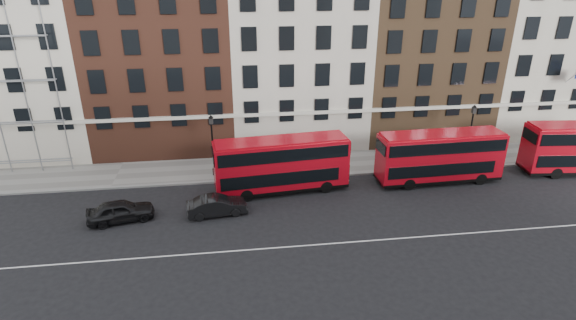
{
  "coord_description": "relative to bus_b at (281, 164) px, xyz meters",
  "views": [
    {
      "loc": [
        -6.63,
        -25.85,
        16.35
      ],
      "look_at": [
        -2.54,
        5.0,
        3.0
      ],
      "focal_mm": 28.0,
      "sensor_mm": 36.0,
      "label": 1
    }
  ],
  "objects": [
    {
      "name": "iron_railings",
      "position": [
        2.98,
        6.86,
        -1.7
      ],
      "size": [
        6.6,
        0.06,
        1.0
      ],
      "primitive_type": null,
      "color": "black",
      "rests_on": "pavement"
    },
    {
      "name": "lamp_post_right",
      "position": [
        17.28,
        3.32,
        0.73
      ],
      "size": [
        0.44,
        0.44,
        5.33
      ],
      "color": "black",
      "rests_on": "pavement"
    },
    {
      "name": "ground",
      "position": [
        2.98,
        -5.84,
        -2.35
      ],
      "size": [
        120.0,
        120.0,
        0.0
      ],
      "primitive_type": "plane",
      "color": "black",
      "rests_on": "ground"
    },
    {
      "name": "traffic_light",
      "position": [
        26.06,
        2.41,
        0.1
      ],
      "size": [
        0.25,
        0.45,
        3.27
      ],
      "color": "black",
      "rests_on": "pavement"
    },
    {
      "name": "car_rear",
      "position": [
        -11.63,
        -3.06,
        -1.58
      ],
      "size": [
        4.78,
        2.74,
        1.53
      ],
      "primitive_type": "imported",
      "rotation": [
        0.0,
        0.0,
        1.79
      ],
      "color": "black",
      "rests_on": "ground"
    },
    {
      "name": "lamp_post_left",
      "position": [
        -5.29,
        3.39,
        0.73
      ],
      "size": [
        0.44,
        0.44,
        5.33
      ],
      "color": "black",
      "rests_on": "pavement"
    },
    {
      "name": "road_centre_line",
      "position": [
        2.98,
        -7.84,
        -2.34
      ],
      "size": [
        70.0,
        0.12,
        0.01
      ],
      "primitive_type": "cube",
      "color": "white",
      "rests_on": "ground"
    },
    {
      "name": "kerb",
      "position": [
        2.98,
        2.16,
        -2.27
      ],
      "size": [
        80.0,
        0.3,
        0.16
      ],
      "primitive_type": "cube",
      "color": "gray",
      "rests_on": "ground"
    },
    {
      "name": "car_front",
      "position": [
        -4.98,
        -3.09,
        -1.64
      ],
      "size": [
        4.44,
        2.0,
        1.42
      ],
      "primitive_type": "imported",
      "rotation": [
        0.0,
        0.0,
        1.69
      ],
      "color": "black",
      "rests_on": "ground"
    },
    {
      "name": "pavement",
      "position": [
        2.98,
        4.66,
        -2.27
      ],
      "size": [
        80.0,
        5.0,
        0.15
      ],
      "primitive_type": "cube",
      "color": "slate",
      "rests_on": "ground"
    },
    {
      "name": "bus_c",
      "position": [
        12.97,
        0.0,
        -0.05
      ],
      "size": [
        10.27,
        2.78,
        4.28
      ],
      "rotation": [
        0.0,
        0.0,
        0.03
      ],
      "color": "#AF0916",
      "rests_on": "ground"
    },
    {
      "name": "bus_b",
      "position": [
        0.0,
        0.0,
        0.0
      ],
      "size": [
        10.61,
        3.52,
        4.38
      ],
      "rotation": [
        0.0,
        0.0,
        0.1
      ],
      "color": "#AF0916",
      "rests_on": "ground"
    },
    {
      "name": "building_terrace",
      "position": [
        2.68,
        12.04,
        7.89
      ],
      "size": [
        64.0,
        11.95,
        22.0
      ],
      "color": "beige",
      "rests_on": "ground"
    }
  ]
}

